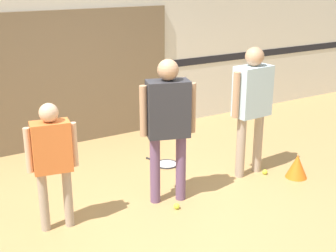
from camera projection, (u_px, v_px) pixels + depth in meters
name	position (u px, v px, depth m)	size (l,w,h in m)	color
ground_plane	(156.00, 207.00, 5.17)	(16.00, 16.00, 0.00)	tan
wall_back	(68.00, 36.00, 6.66)	(16.00, 0.07, 3.20)	silver
wall_panel	(73.00, 79.00, 6.81)	(3.09, 0.05, 1.97)	#756047
person_instructor	(168.00, 116.00, 5.01)	(0.59, 0.38, 1.62)	#6B4C70
person_student_left	(52.00, 153.00, 4.51)	(0.49, 0.26, 1.31)	tan
person_student_right	(252.00, 98.00, 5.71)	(0.62, 0.28, 1.63)	tan
racket_spare_on_floor	(166.00, 164.00, 6.30)	(0.40, 0.54, 0.03)	#28282D
tennis_ball_near_instructor	(177.00, 206.00, 5.12)	(0.07, 0.07, 0.07)	#CCE038
tennis_ball_by_spare_racket	(156.00, 158.00, 6.41)	(0.07, 0.07, 0.07)	#CCE038
tennis_ball_stray_left	(265.00, 172.00, 5.99)	(0.07, 0.07, 0.07)	#CCE038
training_cone	(297.00, 166.00, 5.87)	(0.27, 0.27, 0.30)	orange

